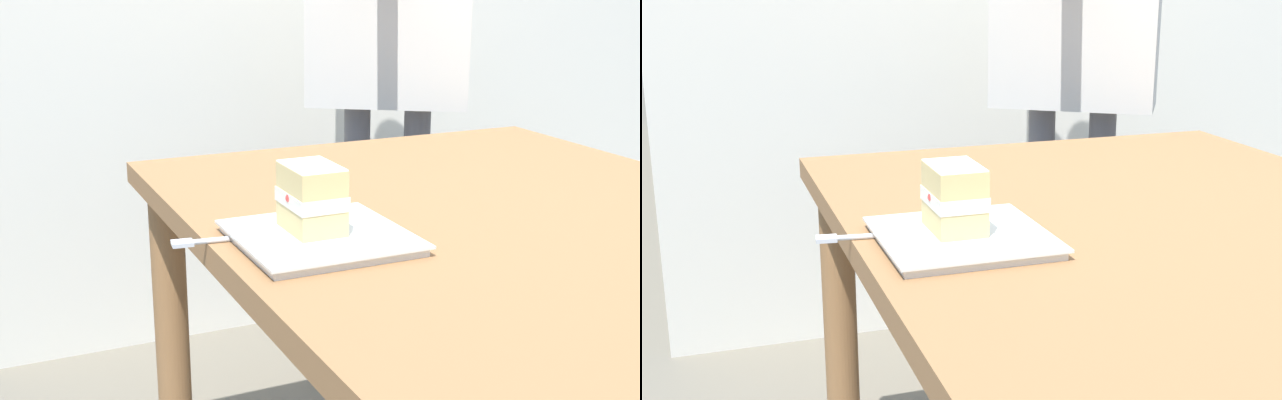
{
  "view_description": "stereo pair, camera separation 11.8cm",
  "coord_description": "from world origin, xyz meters",
  "views": [
    {
      "loc": [
        0.89,
        -0.79,
        1.13
      ],
      "look_at": [
        -0.15,
        -0.32,
        0.81
      ],
      "focal_mm": 47.48,
      "sensor_mm": 36.0,
      "label": 1
    },
    {
      "loc": [
        0.93,
        -0.68,
        1.13
      ],
      "look_at": [
        -0.15,
        -0.32,
        0.81
      ],
      "focal_mm": 47.48,
      "sensor_mm": 36.0,
      "label": 2
    }
  ],
  "objects": [
    {
      "name": "dessert_fork",
      "position": [
        -0.21,
        -0.45,
        0.75
      ],
      "size": [
        0.04,
        0.17,
        0.01
      ],
      "color": "silver",
      "rests_on": "patio_table"
    },
    {
      "name": "dessert_plate",
      "position": [
        -0.15,
        -0.32,
        0.75
      ],
      "size": [
        0.24,
        0.24,
        0.02
      ],
      "color": "white",
      "rests_on": "patio_table"
    },
    {
      "name": "cake_slice",
      "position": [
        -0.17,
        -0.33,
        0.81
      ],
      "size": [
        0.1,
        0.08,
        0.1
      ],
      "color": "#E0C17A",
      "rests_on": "dessert_plate"
    },
    {
      "name": "diner_person",
      "position": [
        -1.06,
        0.28,
        1.01
      ],
      "size": [
        0.57,
        0.49,
        1.52
      ],
      "color": "slate",
      "rests_on": "ground"
    },
    {
      "name": "patio_table",
      "position": [
        0.0,
        0.0,
        0.65
      ],
      "size": [
        1.54,
        0.94,
        0.74
      ],
      "color": "olive",
      "rests_on": "ground"
    }
  ]
}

